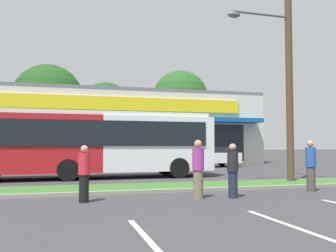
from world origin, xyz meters
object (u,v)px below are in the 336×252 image
object	(u,v)px
city_bus	(87,142)
pedestrian_far	(198,169)
pedestrian_mid	(84,174)
pedestrian_by_pole	(311,166)
utility_pole	(286,59)
car_1	(211,156)
car_2	(130,158)
pedestrian_near_bench	(233,171)

from	to	relation	value
city_bus	pedestrian_far	distance (m)	8.52
pedestrian_mid	pedestrian_far	world-z (taller)	pedestrian_far
city_bus	pedestrian_by_pole	size ratio (longest dim) A/B	7.01
utility_pole	pedestrian_mid	bearing A→B (deg)	-160.70
utility_pole	pedestrian_mid	distance (m)	10.18
car_1	car_2	world-z (taller)	car_2
city_bus	pedestrian_mid	bearing A→B (deg)	-95.59
utility_pole	car_2	xyz separation A→B (m)	(-5.02, 10.03, -4.51)
pedestrian_near_bench	pedestrian_mid	world-z (taller)	pedestrian_near_bench
car_2	pedestrian_mid	distance (m)	13.53
car_2	pedestrian_by_pole	size ratio (longest dim) A/B	2.44
pedestrian_near_bench	pedestrian_mid	distance (m)	4.50
utility_pole	car_1	bearing A→B (deg)	83.33
pedestrian_far	car_2	bearing A→B (deg)	-75.17
utility_pole	pedestrian_far	bearing A→B (deg)	-148.63
car_1	pedestrian_far	size ratio (longest dim) A/B	2.38
city_bus	car_1	distance (m)	11.97
utility_pole	car_2	size ratio (longest dim) A/B	2.27
utility_pole	pedestrian_far	xyz separation A→B (m)	(-5.21, -3.17, -4.43)
pedestrian_mid	pedestrian_far	bearing A→B (deg)	155.73
pedestrian_near_bench	pedestrian_by_pole	bearing A→B (deg)	-141.36
utility_pole	car_2	bearing A→B (deg)	116.61
pedestrian_near_bench	pedestrian_far	world-z (taller)	pedestrian_far
pedestrian_near_bench	car_1	bearing A→B (deg)	-83.84
utility_pole	pedestrian_by_pole	world-z (taller)	utility_pole
utility_pole	city_bus	world-z (taller)	utility_pole
pedestrian_near_bench	utility_pole	bearing A→B (deg)	-115.13
pedestrian_far	pedestrian_near_bench	bearing A→B (deg)	-172.86
city_bus	car_1	bearing A→B (deg)	36.19
car_1	pedestrian_near_bench	world-z (taller)	pedestrian_near_bench
pedestrian_near_bench	pedestrian_mid	xyz separation A→B (m)	(-4.49, 0.32, -0.03)
pedestrian_near_bench	pedestrian_far	bearing A→B (deg)	17.43
pedestrian_by_pole	pedestrian_far	xyz separation A→B (m)	(-4.45, -0.60, -0.00)
pedestrian_near_bench	pedestrian_far	size ratio (longest dim) A/B	0.94
car_2	pedestrian_near_bench	bearing A→B (deg)	-86.15
car_2	pedestrian_near_bench	world-z (taller)	pedestrian_near_bench
car_2	pedestrian_by_pole	bearing A→B (deg)	-71.30
pedestrian_mid	pedestrian_far	size ratio (longest dim) A/B	0.91
pedestrian_near_bench	pedestrian_by_pole	world-z (taller)	pedestrian_by_pole
utility_pole	pedestrian_by_pole	xyz separation A→B (m)	(-0.76, -2.58, -4.42)
pedestrian_near_bench	pedestrian_mid	size ratio (longest dim) A/B	1.03
utility_pole	pedestrian_by_pole	size ratio (longest dim) A/B	5.55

